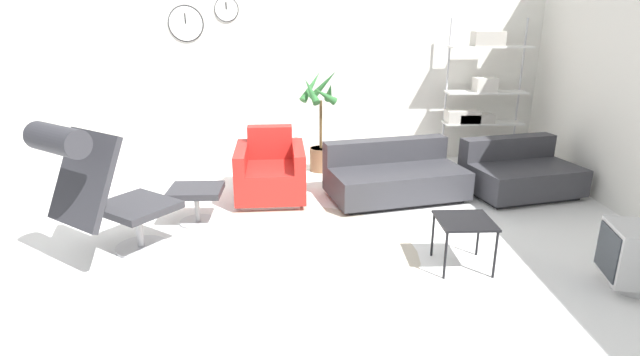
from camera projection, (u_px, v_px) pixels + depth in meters
ground_plane at (277, 253)px, 4.29m from camera, size 12.00×12.00×0.00m
wall_back at (284, 57)px, 6.71m from camera, size 12.00×0.09×2.80m
round_rug at (287, 254)px, 4.27m from camera, size 2.26×2.26×0.01m
lounge_chair at (96, 180)px, 3.90m from camera, size 1.02×1.11×1.20m
ottoman at (196, 196)px, 4.82m from camera, size 0.50×0.43×0.37m
armchair_red at (271, 174)px, 5.50m from camera, size 0.78×0.88×0.75m
couch_low at (394, 178)px, 5.54m from camera, size 1.61×1.13×0.60m
couch_second at (519, 174)px, 5.66m from camera, size 1.32×1.06×0.60m
side_table at (465, 225)px, 3.95m from camera, size 0.43×0.43×0.41m
crt_television at (637, 256)px, 3.65m from camera, size 0.50×0.50×0.49m
potted_plant at (320, 130)px, 6.40m from camera, size 0.53×0.54×1.31m
shelf_unit at (480, 89)px, 6.60m from camera, size 1.06×0.28×1.91m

